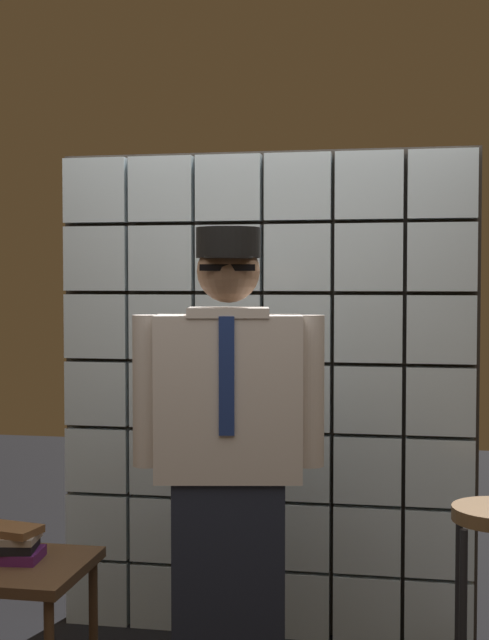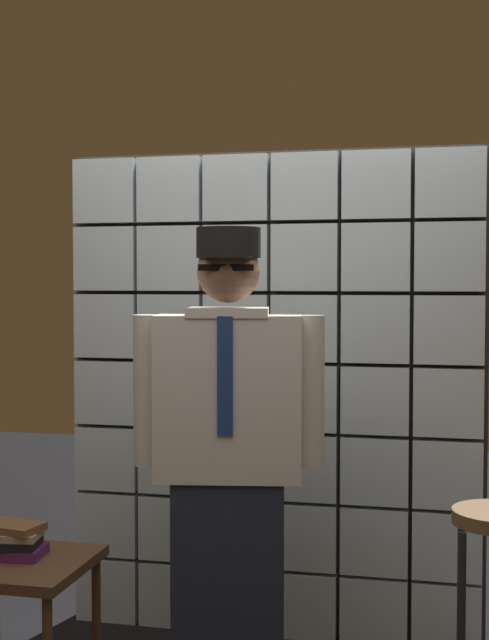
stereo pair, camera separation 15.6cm
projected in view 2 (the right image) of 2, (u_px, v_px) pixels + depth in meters
The scene contains 4 objects.
glass_block_wall at pixel (271, 397), 4.04m from camera, with size 1.90×0.10×2.22m.
standing_person at pixel (229, 459), 3.35m from camera, with size 0.72×0.35×1.81m.
side_table at pixel (19, 579), 3.37m from camera, with size 0.52×0.52×0.56m.
book_stack at pixel (14, 540), 3.40m from camera, with size 0.25×0.20×0.13m.
Camera 2 is at (0.79, -2.68, 1.61)m, focal length 50.22 mm.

